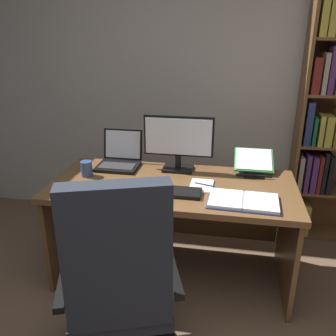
% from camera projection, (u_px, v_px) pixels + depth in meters
% --- Properties ---
extents(wall_back, '(5.43, 0.12, 2.56)m').
position_uv_depth(wall_back, '(209.00, 82.00, 3.11)').
color(wall_back, '#B2ADA3').
rests_on(wall_back, ground).
extents(desk, '(1.65, 0.78, 0.73)m').
position_uv_depth(desk, '(175.00, 204.00, 2.55)').
color(desk, brown).
rests_on(desk, ground).
extents(office_chair, '(0.70, 0.62, 1.13)m').
position_uv_depth(office_chair, '(120.00, 296.00, 1.75)').
color(office_chair, black).
rests_on(office_chair, ground).
extents(monitor, '(0.51, 0.16, 0.41)m').
position_uv_depth(monitor, '(178.00, 143.00, 2.57)').
color(monitor, black).
rests_on(monitor, desk).
extents(laptop, '(0.31, 0.30, 0.26)m').
position_uv_depth(laptop, '(120.00, 159.00, 2.71)').
color(laptop, black).
rests_on(laptop, desk).
extents(keyboard, '(0.42, 0.15, 0.02)m').
position_uv_depth(keyboard, '(168.00, 192.00, 2.26)').
color(keyboard, black).
rests_on(keyboard, desk).
extents(computer_mouse, '(0.06, 0.10, 0.04)m').
position_uv_depth(computer_mouse, '(123.00, 187.00, 2.30)').
color(computer_mouse, black).
rests_on(computer_mouse, desk).
extents(reading_stand_with_book, '(0.28, 0.30, 0.13)m').
position_uv_depth(reading_stand_with_book, '(254.00, 162.00, 2.60)').
color(reading_stand_with_book, black).
rests_on(reading_stand_with_book, desk).
extents(open_binder, '(0.44, 0.28, 0.02)m').
position_uv_depth(open_binder, '(243.00, 201.00, 2.13)').
color(open_binder, navy).
rests_on(open_binder, desk).
extents(notepad, '(0.16, 0.21, 0.01)m').
position_uv_depth(notepad, '(201.00, 186.00, 2.36)').
color(notepad, white).
rests_on(notepad, desk).
extents(pen, '(0.14, 0.05, 0.01)m').
position_uv_depth(pen, '(204.00, 185.00, 2.35)').
color(pen, navy).
rests_on(pen, notepad).
extents(coffee_mug, '(0.08, 0.08, 0.11)m').
position_uv_depth(coffee_mug, '(87.00, 169.00, 2.52)').
color(coffee_mug, '#334C7A').
rests_on(coffee_mug, desk).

